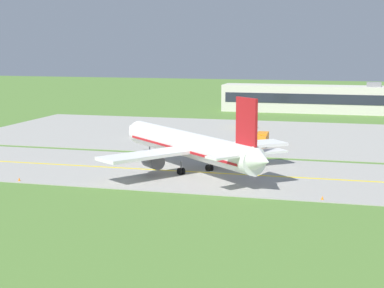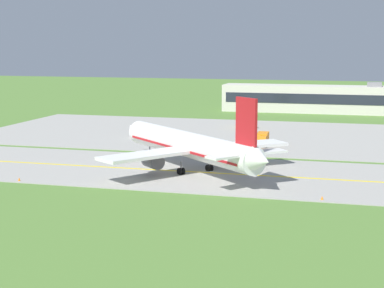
{
  "view_description": "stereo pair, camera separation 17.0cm",
  "coord_description": "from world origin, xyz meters",
  "px_view_note": "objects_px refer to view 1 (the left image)",
  "views": [
    {
      "loc": [
        23.29,
        -94.16,
        20.09
      ],
      "look_at": [
        -3.06,
        2.94,
        4.0
      ],
      "focal_mm": 59.69,
      "sensor_mm": 36.0,
      "label": 1
    },
    {
      "loc": [
        23.45,
        -94.12,
        20.09
      ],
      "look_at": [
        -3.06,
        2.94,
        4.0
      ],
      "focal_mm": 59.69,
      "sensor_mm": 36.0,
      "label": 2
    }
  ],
  "objects_px": {
    "service_truck_baggage": "(262,139)",
    "service_truck_fuel": "(143,130)",
    "airplane_lead": "(190,146)",
    "service_truck_catering": "(246,121)"
  },
  "relations": [
    {
      "from": "airplane_lead",
      "to": "service_truck_catering",
      "type": "distance_m",
      "value": 53.4
    },
    {
      "from": "airplane_lead",
      "to": "service_truck_fuel",
      "type": "relative_size",
      "value": 5.09
    },
    {
      "from": "airplane_lead",
      "to": "service_truck_catering",
      "type": "height_order",
      "value": "airplane_lead"
    },
    {
      "from": "service_truck_fuel",
      "to": "airplane_lead",
      "type": "bearing_deg",
      "value": -59.42
    },
    {
      "from": "service_truck_baggage",
      "to": "service_truck_fuel",
      "type": "distance_m",
      "value": 27.48
    },
    {
      "from": "service_truck_fuel",
      "to": "service_truck_catering",
      "type": "bearing_deg",
      "value": 46.81
    },
    {
      "from": "service_truck_catering",
      "to": "service_truck_fuel",
      "type": "bearing_deg",
      "value": -133.19
    },
    {
      "from": "airplane_lead",
      "to": "service_truck_catering",
      "type": "bearing_deg",
      "value": 91.04
    },
    {
      "from": "service_truck_fuel",
      "to": "service_truck_catering",
      "type": "xyz_separation_m",
      "value": [
        18.74,
        19.97,
        0.0
      ]
    },
    {
      "from": "service_truck_fuel",
      "to": "service_truck_catering",
      "type": "relative_size",
      "value": 1.03
    }
  ]
}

